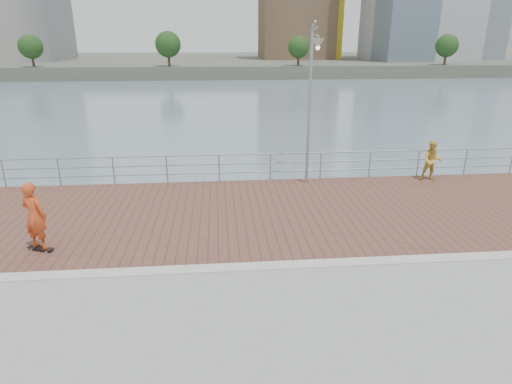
{
  "coord_description": "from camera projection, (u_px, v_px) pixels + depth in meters",
  "views": [
    {
      "loc": [
        -1.02,
        -9.39,
        5.39
      ],
      "look_at": [
        0.0,
        2.0,
        1.3
      ],
      "focal_mm": 30.0,
      "sensor_mm": 36.0,
      "label": 1
    }
  ],
  "objects": [
    {
      "name": "water",
      "position": [
        263.0,
        334.0,
        11.38
      ],
      "size": [
        400.0,
        400.0,
        0.0
      ],
      "primitive_type": "plane",
      "color": "slate",
      "rests_on": "ground"
    },
    {
      "name": "brick_lane",
      "position": [
        252.0,
        213.0,
        14.08
      ],
      "size": [
        40.0,
        6.8,
        0.02
      ],
      "primitive_type": "cube",
      "color": "brown",
      "rests_on": "seawall"
    },
    {
      "name": "curb",
      "position": [
        263.0,
        266.0,
        10.69
      ],
      "size": [
        40.0,
        0.4,
        0.06
      ],
      "primitive_type": "cube",
      "color": "#B7B5AD",
      "rests_on": "seawall"
    },
    {
      "name": "far_shore",
      "position": [
        220.0,
        61.0,
        125.83
      ],
      "size": [
        320.0,
        95.0,
        2.5
      ],
      "primitive_type": "cube",
      "color": "#4C5142",
      "rests_on": "ground"
    },
    {
      "name": "guardrail",
      "position": [
        245.0,
        164.0,
        17.04
      ],
      "size": [
        39.06,
        0.06,
        1.13
      ],
      "color": "#8C9EA8",
      "rests_on": "brick_lane"
    },
    {
      "name": "street_lamp",
      "position": [
        313.0,
        79.0,
        15.24
      ],
      "size": [
        0.42,
        1.21,
        5.73
      ],
      "color": "gray",
      "rests_on": "brick_lane"
    },
    {
      "name": "skateboard",
      "position": [
        41.0,
        248.0,
        11.51
      ],
      "size": [
        0.76,
        0.45,
        0.09
      ],
      "rotation": [
        0.0,
        0.0,
        -0.38
      ],
      "color": "black",
      "rests_on": "brick_lane"
    },
    {
      "name": "skateboarder",
      "position": [
        35.0,
        216.0,
        11.2
      ],
      "size": [
        0.79,
        0.66,
        1.85
      ],
      "primitive_type": "imported",
      "rotation": [
        0.0,
        0.0,
        2.76
      ],
      "color": "#C8441A",
      "rests_on": "skateboard"
    },
    {
      "name": "bystander",
      "position": [
        432.0,
        161.0,
        17.04
      ],
      "size": [
        0.92,
        0.81,
        1.61
      ],
      "primitive_type": "imported",
      "rotation": [
        0.0,
        0.0,
        -0.29
      ],
      "color": "gold",
      "rests_on": "brick_lane"
    },
    {
      "name": "shoreline_trees",
      "position": [
        149.0,
        45.0,
        80.33
      ],
      "size": [
        109.7,
        4.98,
        6.64
      ],
      "color": "#473323",
      "rests_on": "far_shore"
    }
  ]
}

